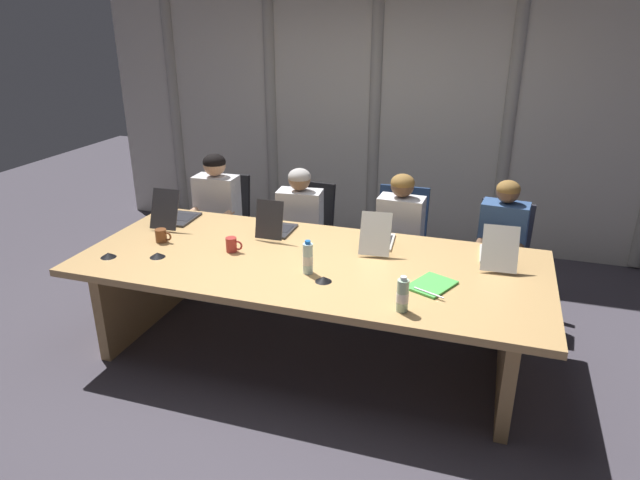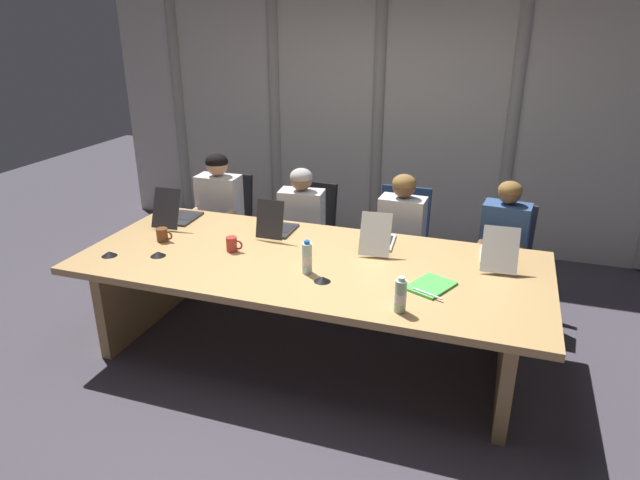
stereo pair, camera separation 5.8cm
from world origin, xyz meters
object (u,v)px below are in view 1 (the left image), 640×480
at_px(office_chair_left_mid, 305,248).
at_px(coffee_mug_near, 162,236).
at_px(office_chair_center, 397,258).
at_px(coffee_mug_far, 232,245).
at_px(conference_mic_left_side, 157,255).
at_px(conference_mic_right_side, 323,279).
at_px(office_chair_left_end, 224,237).
at_px(office_chair_right_mid, 496,273).
at_px(water_bottle_primary, 308,258).
at_px(laptop_left_mid, 276,227).
at_px(person_left_end, 214,210).
at_px(laptop_center, 378,239).
at_px(laptop_left_end, 176,216).
at_px(person_center, 398,234).
at_px(conference_mic_middle, 108,255).
at_px(person_left_mid, 298,224).
at_px(laptop_right_mid, 498,253).
at_px(person_right_mid, 500,246).
at_px(water_bottle_secondary, 403,295).
at_px(spiral_notepad, 432,285).

distance_m(office_chair_left_mid, coffee_mug_near, 1.42).
bearing_deg(office_chair_center, coffee_mug_far, -42.12).
relative_size(conference_mic_left_side, conference_mic_right_side, 1.00).
xyz_separation_m(office_chair_left_end, office_chair_center, (1.70, 0.00, 0.01)).
distance_m(office_chair_right_mid, water_bottle_primary, 1.85).
relative_size(laptop_left_mid, coffee_mug_near, 2.95).
height_order(person_left_end, water_bottle_primary, person_left_end).
height_order(laptop_center, water_bottle_primary, laptop_center).
xyz_separation_m(laptop_left_mid, office_chair_left_end, (-0.85, 0.71, -0.46)).
height_order(office_chair_right_mid, water_bottle_primary, water_bottle_primary).
height_order(laptop_left_end, person_left_end, person_left_end).
bearing_deg(person_left_end, office_chair_left_mid, 98.43).
distance_m(person_center, conference_mic_middle, 2.27).
distance_m(laptop_left_mid, office_chair_right_mid, 1.89).
bearing_deg(person_left_end, conference_mic_left_side, 8.08).
bearing_deg(conference_mic_middle, person_center, 36.22).
bearing_deg(person_left_mid, conference_mic_middle, -40.91).
bearing_deg(conference_mic_left_side, coffee_mug_near, 116.32).
relative_size(office_chair_left_end, office_chair_left_mid, 1.00).
relative_size(office_chair_left_mid, water_bottle_primary, 3.98).
height_order(laptop_right_mid, coffee_mug_far, laptop_right_mid).
height_order(laptop_center, conference_mic_right_side, laptop_center).
bearing_deg(conference_mic_middle, person_right_mid, 26.80).
bearing_deg(person_left_mid, laptop_right_mid, 66.07).
bearing_deg(office_chair_center, office_chair_right_mid, 89.53).
bearing_deg(conference_mic_left_side, person_center, 39.39).
bearing_deg(office_chair_left_end, coffee_mug_near, 0.89).
height_order(laptop_left_end, coffee_mug_near, laptop_left_end).
distance_m(person_right_mid, conference_mic_left_side, 2.63).
height_order(water_bottle_secondary, conference_mic_middle, water_bottle_secondary).
bearing_deg(water_bottle_primary, office_chair_center, 73.81).
relative_size(person_left_mid, water_bottle_secondary, 5.05).
xyz_separation_m(laptop_left_end, spiral_notepad, (2.16, -0.53, -0.05)).
relative_size(office_chair_left_mid, coffee_mug_far, 7.19).
xyz_separation_m(person_left_end, water_bottle_secondary, (2.00, -1.47, 0.17)).
distance_m(office_chair_left_end, person_left_mid, 0.89).
bearing_deg(laptop_center, laptop_right_mid, -95.09).
relative_size(person_right_mid, coffee_mug_near, 8.75).
height_order(office_chair_right_mid, coffee_mug_far, office_chair_right_mid).
xyz_separation_m(person_left_end, conference_mic_right_side, (1.46, -1.25, 0.09)).
distance_m(water_bottle_secondary, spiral_notepad, 0.40).
distance_m(conference_mic_left_side, conference_mic_middle, 0.35).
relative_size(laptop_right_mid, person_right_mid, 0.43).
relative_size(laptop_left_end, coffee_mug_far, 3.70).
relative_size(water_bottle_secondary, spiral_notepad, 0.60).
relative_size(person_left_mid, conference_mic_middle, 10.08).
bearing_deg(office_chair_left_mid, conference_mic_middle, -27.86).
bearing_deg(laptop_left_mid, conference_mic_right_side, -139.17).
bearing_deg(coffee_mug_far, conference_mic_middle, -155.24).
xyz_separation_m(conference_mic_right_side, spiral_notepad, (0.67, 0.14, -0.01)).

